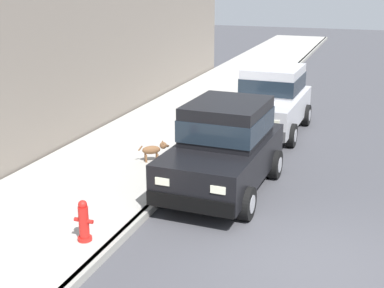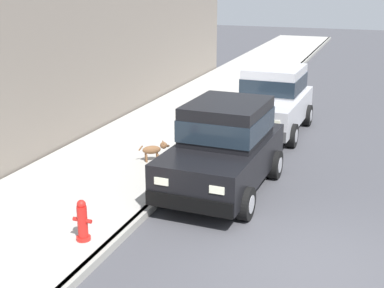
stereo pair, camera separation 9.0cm
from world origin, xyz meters
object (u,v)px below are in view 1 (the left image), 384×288
car_black_hatchback (225,146)px  dog_brown (154,149)px  car_silver_hatchback (271,99)px  fire_hydrant (84,222)px

car_black_hatchback → dog_brown: 2.18m
car_silver_hatchback → dog_brown: size_ratio=5.83×
car_black_hatchback → car_silver_hatchback: size_ratio=1.00×
dog_brown → fire_hydrant: (0.51, -4.03, 0.05)m
car_black_hatchback → car_silver_hatchback: 4.67m
car_black_hatchback → dog_brown: car_black_hatchback is taller
car_silver_hatchback → fire_hydrant: size_ratio=5.30×
car_silver_hatchback → fire_hydrant: (-1.49, -7.92, -0.50)m
car_silver_hatchback → fire_hydrant: bearing=-100.6°
car_silver_hatchback → dog_brown: (-1.99, -3.89, -0.55)m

